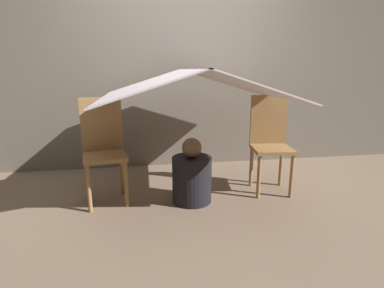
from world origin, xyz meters
name	(u,v)px	position (x,y,z in m)	size (l,w,h in m)	color
ground_plane	(194,201)	(0.00, 0.00, 0.00)	(8.80, 8.80, 0.00)	#7A6651
wall_back	(178,64)	(0.00, 1.17, 1.25)	(7.00, 0.05, 2.50)	#6B6056
chair_left	(104,146)	(-0.80, 0.19, 0.51)	(0.43, 0.43, 0.94)	olive
chair_right	(270,140)	(0.79, 0.19, 0.51)	(0.41, 0.41, 0.94)	olive
sheet_canopy	(192,83)	(0.00, 0.11, 1.07)	(1.57, 1.51, 0.26)	silver
person_front	(192,177)	(-0.02, 0.01, 0.24)	(0.36, 0.36, 0.60)	black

